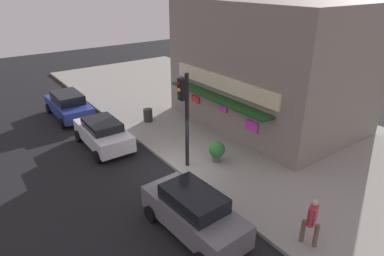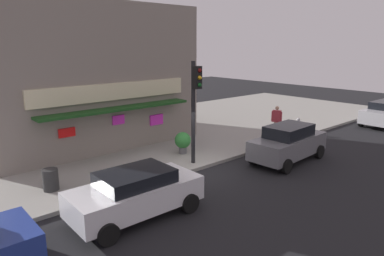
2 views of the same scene
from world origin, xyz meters
name	(u,v)px [view 1 (image 1 of 2)]	position (x,y,z in m)	size (l,w,h in m)	color
ground_plane	(173,170)	(0.00, 0.00, 0.00)	(64.81, 64.81, 0.00)	black
sidewalk	(266,135)	(0.00, 6.44, 0.08)	(43.21, 12.88, 0.15)	gray
corner_building	(269,64)	(-1.55, 7.92, 3.76)	(10.62, 8.09, 7.21)	gray
traffic_light	(185,109)	(0.26, 0.52, 3.07)	(0.32, 0.58, 4.52)	black
trash_can	(148,115)	(-5.66, 1.80, 0.55)	(0.56, 0.56, 0.80)	#2D2D2D
pedestrian	(312,220)	(6.92, 0.93, 1.14)	(0.61, 0.60, 1.78)	brown
potted_plant_by_doorway	(217,150)	(0.80, 2.02, 0.77)	(0.79, 0.79, 1.06)	#59595B
parked_car_grey	(194,212)	(4.05, -1.77, 0.89)	(4.32, 2.10, 1.73)	slate
parked_car_blue	(69,105)	(-9.64, -1.86, 0.84)	(4.54, 2.09, 1.64)	navy
parked_car_white	(103,133)	(-4.24, -1.72, 0.81)	(4.20, 2.09, 1.53)	silver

